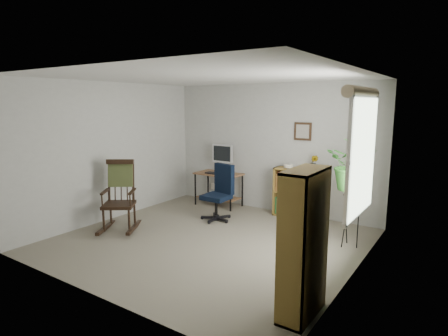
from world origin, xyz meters
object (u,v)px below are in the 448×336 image
Objects in this scene: desk at (219,189)px; office_chair at (216,192)px; rocking_chair at (118,195)px; tall_bookshelf at (303,244)px; low_bookshelf at (297,193)px.

desk is 0.92× the size of office_chair.
office_chair is (0.52, -0.82, 0.17)m from desk.
rocking_chair is 0.80× the size of tall_bookshelf.
tall_bookshelf reaches higher than office_chair.
office_chair is 1.46m from low_bookshelf.
rocking_chair reaches higher than low_bookshelf.
office_chair is at bearing -139.88° from low_bookshelf.
rocking_chair is (-1.01, -1.30, 0.08)m from office_chair.
low_bookshelf is at bearing 10.77° from rocking_chair.
low_bookshelf reaches higher than desk.
office_chair is at bearing 16.36° from rocking_chair.
desk is at bearing 133.50° from office_chair.
rocking_chair reaches higher than office_chair.
rocking_chair is at bearing -116.66° from office_chair.
tall_bookshelf reaches higher than low_bookshelf.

